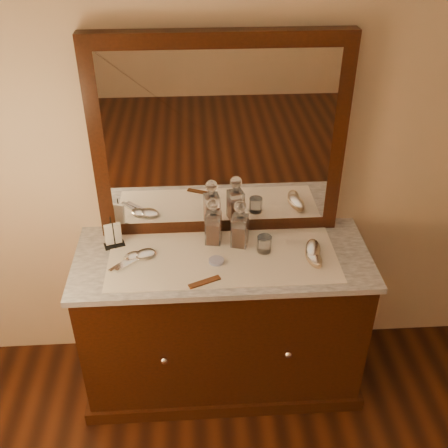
% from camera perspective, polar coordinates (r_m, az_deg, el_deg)
% --- Properties ---
extents(dresser_cabinet, '(1.40, 0.55, 0.82)m').
position_cam_1_polar(dresser_cabinet, '(2.84, -0.13, -10.57)').
color(dresser_cabinet, black).
rests_on(dresser_cabinet, floor).
extents(dresser_plinth, '(1.46, 0.59, 0.08)m').
position_cam_1_polar(dresser_plinth, '(3.11, -0.12, -15.48)').
color(dresser_plinth, black).
rests_on(dresser_plinth, floor).
extents(knob_left, '(0.04, 0.04, 0.04)m').
position_cam_1_polar(knob_left, '(2.61, -6.53, -14.49)').
color(knob_left, silver).
rests_on(knob_left, dresser_cabinet).
extents(knob_right, '(0.04, 0.04, 0.04)m').
position_cam_1_polar(knob_right, '(2.64, 6.97, -13.86)').
color(knob_right, silver).
rests_on(knob_right, dresser_cabinet).
extents(marble_top, '(1.44, 0.59, 0.03)m').
position_cam_1_polar(marble_top, '(2.56, -0.14, -3.72)').
color(marble_top, silver).
rests_on(marble_top, dresser_cabinet).
extents(mirror_frame, '(1.20, 0.08, 1.00)m').
position_cam_1_polar(mirror_frame, '(2.51, -0.51, 9.14)').
color(mirror_frame, black).
rests_on(mirror_frame, marble_top).
extents(mirror_glass, '(1.06, 0.01, 0.86)m').
position_cam_1_polar(mirror_glass, '(2.48, -0.46, 8.82)').
color(mirror_glass, white).
rests_on(mirror_glass, marble_top).
extents(lace_runner, '(1.10, 0.45, 0.00)m').
position_cam_1_polar(lace_runner, '(2.53, -0.12, -3.68)').
color(lace_runner, white).
rests_on(lace_runner, marble_top).
extents(pin_dish, '(0.09, 0.09, 0.01)m').
position_cam_1_polar(pin_dish, '(2.50, -0.83, -4.02)').
color(pin_dish, white).
rests_on(pin_dish, lace_runner).
extents(comb, '(0.15, 0.09, 0.01)m').
position_cam_1_polar(comb, '(2.38, -2.12, -6.30)').
color(comb, '#662F12').
rests_on(comb, lace_runner).
extents(napkin_rack, '(0.11, 0.09, 0.15)m').
position_cam_1_polar(napkin_rack, '(2.64, -11.93, -1.23)').
color(napkin_rack, black).
rests_on(napkin_rack, marble_top).
extents(decanter_left, '(0.09, 0.09, 0.25)m').
position_cam_1_polar(decanter_left, '(2.59, -1.16, -0.16)').
color(decanter_left, '#8E3F14').
rests_on(decanter_left, lace_runner).
extents(decanter_right, '(0.09, 0.09, 0.25)m').
position_cam_1_polar(decanter_right, '(2.57, 1.72, -0.46)').
color(decanter_right, '#8E3F14').
rests_on(decanter_right, lace_runner).
extents(brush_near, '(0.08, 0.15, 0.04)m').
position_cam_1_polar(brush_near, '(2.53, 9.70, -3.63)').
color(brush_near, '#9C7E5F').
rests_on(brush_near, lace_runner).
extents(brush_far, '(0.10, 0.17, 0.04)m').
position_cam_1_polar(brush_far, '(2.58, 9.62, -2.83)').
color(brush_far, '#9C7E5F').
rests_on(brush_far, lace_runner).
extents(hand_mirror_outer, '(0.17, 0.17, 0.02)m').
position_cam_1_polar(hand_mirror_outer, '(2.56, -10.15, -3.67)').
color(hand_mirror_outer, silver).
rests_on(hand_mirror_outer, lace_runner).
extents(hand_mirror_inner, '(0.21, 0.19, 0.02)m').
position_cam_1_polar(hand_mirror_inner, '(2.56, -8.92, -3.47)').
color(hand_mirror_inner, silver).
rests_on(hand_mirror_inner, lace_runner).
extents(tumblers, '(0.07, 0.07, 0.08)m').
position_cam_1_polar(tumblers, '(2.56, 4.40, -2.17)').
color(tumblers, white).
rests_on(tumblers, lace_runner).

